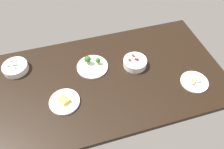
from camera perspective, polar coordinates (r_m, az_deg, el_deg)
name	(u,v)px	position (r cm, az deg, el deg)	size (l,w,h in cm)	color
dining_table	(112,78)	(154.47, 0.00, -0.93)	(158.87, 88.92, 4.00)	black
bowl_peas	(15,67)	(169.80, -24.23, 1.74)	(18.01, 18.01, 6.01)	white
plate_cheese	(64,101)	(142.77, -12.47, -6.95)	(19.69, 19.69, 4.43)	white
plate_broccoli	(92,65)	(158.09, -5.27, 2.41)	(22.73, 22.73, 8.12)	white
bowl_berries	(135,62)	(158.56, 6.10, 3.23)	(17.28, 17.28, 7.10)	white
plate_eggs	(194,81)	(159.39, 20.96, -1.74)	(18.95, 18.95, 4.47)	white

